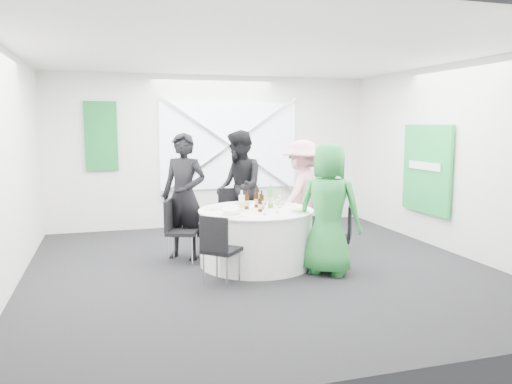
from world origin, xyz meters
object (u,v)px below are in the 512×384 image
object	(u,v)px
person_woman_green	(329,209)
chair_back_left	(176,226)
person_man_back_left	(184,196)
green_water_bottle	(271,199)
person_woman_pink	(302,194)
clear_water_bottle	(242,203)
chair_front_left	(218,245)
chair_front_right	(341,232)
person_man_back	(239,188)
chair_back	(232,212)
banquet_table	(256,237)
chair_back_right	(321,214)

from	to	relation	value
person_woman_green	chair_back_left	bearing A→B (deg)	10.88
person_man_back_left	green_water_bottle	world-z (taller)	person_man_back_left
person_woman_pink	green_water_bottle	world-z (taller)	person_woman_pink
person_woman_green	clear_water_bottle	world-z (taller)	person_woman_green
person_woman_green	person_man_back_left	bearing A→B (deg)	4.17
chair_front_left	clear_water_bottle	world-z (taller)	clear_water_bottle
chair_front_right	green_water_bottle	xyz separation A→B (m)	(-0.76, 0.65, 0.38)
person_woman_green	chair_front_left	bearing A→B (deg)	45.20
chair_front_left	person_man_back	distance (m)	2.16
chair_front_right	clear_water_bottle	xyz separation A→B (m)	(-1.21, 0.53, 0.36)
chair_back	chair_front_left	xyz separation A→B (m)	(-0.65, -1.96, -0.03)
banquet_table	person_woman_green	xyz separation A→B (m)	(0.76, -0.68, 0.46)
person_woman_pink	clear_water_bottle	distance (m)	1.42
person_woman_green	banquet_table	bearing A→B (deg)	-0.00
banquet_table	person_man_back_left	xyz separation A→B (m)	(-0.89, 0.59, 0.52)
person_woman_green	green_water_bottle	world-z (taller)	person_woman_green
green_water_bottle	chair_back_right	bearing A→B (deg)	21.74
chair_back_right	chair_front_left	xyz separation A→B (m)	(-1.84, -1.21, -0.07)
chair_back_left	person_man_back_left	distance (m)	0.45
person_man_back_left	green_water_bottle	size ratio (longest dim) A/B	5.55
banquet_table	person_woman_pink	world-z (taller)	person_woman_pink
chair_back_right	person_man_back_left	bearing A→B (deg)	-115.10
chair_back	green_water_bottle	bearing A→B (deg)	-78.32
chair_back_left	chair_back_right	distance (m)	2.18
chair_back_left	chair_front_left	distance (m)	1.20
chair_front_left	person_woman_green	world-z (taller)	person_woman_green
chair_back_right	clear_water_bottle	size ratio (longest dim) A/B	3.51
chair_front_left	green_water_bottle	distance (m)	1.31
person_man_back_left	clear_water_bottle	xyz separation A→B (m)	(0.67, -0.64, -0.03)
chair_back_right	person_woman_green	world-z (taller)	person_woman_green
chair_front_left	person_woman_pink	size ratio (longest dim) A/B	0.51
chair_front_right	person_woman_green	size ratio (longest dim) A/B	0.51
person_woman_pink	green_water_bottle	distance (m)	0.99
chair_back	person_man_back_left	bearing A→B (deg)	-146.31
chair_back	green_water_bottle	world-z (taller)	green_water_bottle
clear_water_bottle	chair_back_left	bearing A→B (deg)	151.66
chair_back_right	person_woman_pink	xyz separation A→B (m)	(-0.19, 0.30, 0.27)
chair_back	clear_water_bottle	distance (m)	1.30
chair_back_left	person_woman_pink	distance (m)	2.05
chair_back_left	green_water_bottle	world-z (taller)	green_water_bottle
person_woman_pink	clear_water_bottle	world-z (taller)	person_woman_pink
chair_back	clear_water_bottle	world-z (taller)	clear_water_bottle
banquet_table	chair_back_right	distance (m)	1.25
person_man_back	person_man_back_left	bearing A→B (deg)	-53.61
person_man_back_left	person_woman_green	distance (m)	2.08
person_man_back_left	person_woman_pink	xyz separation A→B (m)	(1.85, 0.15, -0.06)
banquet_table	clear_water_bottle	world-z (taller)	clear_water_bottle
chair_front_left	person_man_back	bearing A→B (deg)	-69.29
chair_back_right	clear_water_bottle	xyz separation A→B (m)	(-1.36, -0.49, 0.30)
person_man_back_left	clear_water_bottle	distance (m)	0.93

